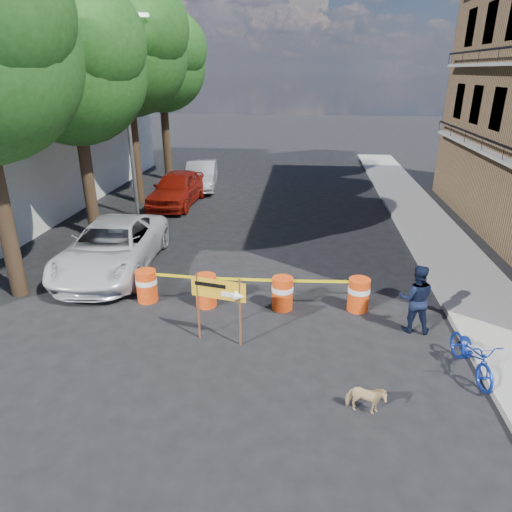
% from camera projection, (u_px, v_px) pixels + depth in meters
% --- Properties ---
extents(ground, '(120.00, 120.00, 0.00)m').
position_uv_depth(ground, '(247.00, 347.00, 10.56)').
color(ground, black).
rests_on(ground, ground).
extents(sidewalk_east, '(2.40, 40.00, 0.15)m').
position_uv_depth(sidewalk_east, '(451.00, 257.00, 15.43)').
color(sidewalk_east, gray).
rests_on(sidewalk_east, ground).
extents(tree_mid_a, '(5.25, 5.00, 8.68)m').
position_uv_depth(tree_mid_a, '(74.00, 69.00, 15.41)').
color(tree_mid_a, '#332316').
rests_on(tree_mid_a, ground).
extents(tree_mid_b, '(5.67, 5.40, 9.62)m').
position_uv_depth(tree_mid_b, '(127.00, 51.00, 19.75)').
color(tree_mid_b, '#332316').
rests_on(tree_mid_b, ground).
extents(tree_far, '(5.04, 4.80, 8.84)m').
position_uv_depth(tree_far, '(162.00, 65.00, 24.54)').
color(tree_far, '#332316').
rests_on(tree_far, ground).
extents(streetlamp, '(1.25, 0.18, 8.00)m').
position_uv_depth(streetlamp, '(129.00, 113.00, 18.25)').
color(streetlamp, gray).
rests_on(streetlamp, ground).
extents(barrel_far_left, '(0.58, 0.58, 0.90)m').
position_uv_depth(barrel_far_left, '(147.00, 285.00, 12.52)').
color(barrel_far_left, red).
rests_on(barrel_far_left, ground).
extents(barrel_mid_left, '(0.58, 0.58, 0.90)m').
position_uv_depth(barrel_mid_left, '(206.00, 290.00, 12.26)').
color(barrel_mid_left, red).
rests_on(barrel_mid_left, ground).
extents(barrel_mid_right, '(0.58, 0.58, 0.90)m').
position_uv_depth(barrel_mid_right, '(282.00, 293.00, 12.11)').
color(barrel_mid_right, red).
rests_on(barrel_mid_right, ground).
extents(barrel_far_right, '(0.58, 0.58, 0.90)m').
position_uv_depth(barrel_far_right, '(359.00, 294.00, 12.04)').
color(barrel_far_right, red).
rests_on(barrel_far_right, ground).
extents(detour_sign, '(1.30, 0.41, 1.69)m').
position_uv_depth(detour_sign, '(225.00, 296.00, 10.28)').
color(detour_sign, '#592D19').
rests_on(detour_sign, ground).
extents(pedestrian, '(0.90, 0.73, 1.73)m').
position_uv_depth(pedestrian, '(416.00, 299.00, 10.94)').
color(pedestrian, black).
rests_on(pedestrian, ground).
extents(bicycle, '(0.76, 1.02, 1.77)m').
position_uv_depth(bicycle, '(476.00, 337.00, 9.34)').
color(bicycle, '#1431A9').
rests_on(bicycle, ground).
extents(dog, '(0.78, 0.45, 0.62)m').
position_uv_depth(dog, '(366.00, 399.00, 8.43)').
color(dog, '#DCBA7E').
rests_on(dog, ground).
extents(suv_white, '(2.91, 5.70, 1.54)m').
position_uv_depth(suv_white, '(112.00, 247.00, 14.41)').
color(suv_white, silver).
rests_on(suv_white, ground).
extents(sedan_red, '(2.10, 4.76, 1.59)m').
position_uv_depth(sedan_red, '(177.00, 188.00, 21.49)').
color(sedan_red, maroon).
rests_on(sedan_red, ground).
extents(sedan_silver, '(2.07, 4.49, 1.42)m').
position_uv_depth(sedan_silver, '(201.00, 175.00, 24.57)').
color(sedan_silver, silver).
rests_on(sedan_silver, ground).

